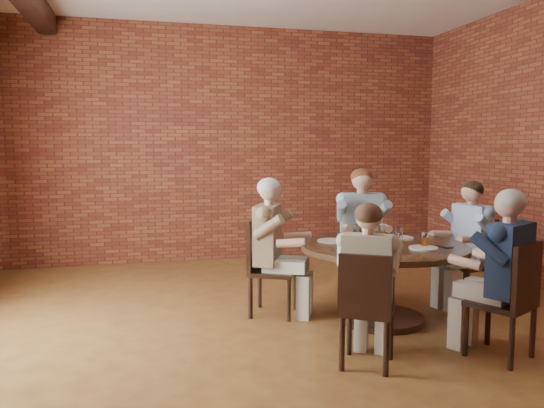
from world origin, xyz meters
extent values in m
plane|color=olive|center=(0.00, 0.00, 0.00)|extent=(7.00, 7.00, 0.00)
plane|color=brown|center=(0.00, 3.50, 1.70)|extent=(7.00, 0.00, 7.00)
cylinder|color=black|center=(0.90, 0.27, 0.03)|extent=(0.78, 0.78, 0.06)
cylinder|color=black|center=(0.90, 0.27, 0.35)|extent=(0.22, 0.22, 0.64)
cylinder|color=#3E2616|center=(0.90, 0.27, 0.72)|extent=(1.57, 1.57, 0.05)
cube|color=black|center=(1.98, 0.54, 0.43)|extent=(0.50, 0.50, 0.04)
cube|color=black|center=(2.16, 0.58, 0.69)|extent=(0.14, 0.41, 0.47)
cylinder|color=black|center=(1.77, 0.67, 0.21)|extent=(0.04, 0.04, 0.41)
cylinder|color=black|center=(1.85, 0.32, 0.21)|extent=(0.04, 0.04, 0.41)
cylinder|color=black|center=(2.11, 0.75, 0.21)|extent=(0.04, 0.04, 0.41)
cylinder|color=black|center=(2.19, 0.41, 0.21)|extent=(0.04, 0.04, 0.41)
cube|color=black|center=(1.10, 1.25, 0.43)|extent=(0.55, 0.55, 0.04)
cube|color=black|center=(1.15, 1.45, 0.72)|extent=(0.46, 0.13, 0.53)
cylinder|color=black|center=(0.86, 1.09, 0.21)|extent=(0.04, 0.04, 0.41)
cylinder|color=black|center=(1.26, 1.00, 0.21)|extent=(0.04, 0.04, 0.41)
cylinder|color=black|center=(0.95, 1.49, 0.21)|extent=(0.04, 0.04, 0.41)
cylinder|color=black|center=(1.34, 1.40, 0.21)|extent=(0.04, 0.04, 0.41)
cube|color=black|center=(-0.05, 0.74, 0.43)|extent=(0.58, 0.58, 0.04)
cube|color=black|center=(-0.23, 0.83, 0.70)|extent=(0.23, 0.41, 0.50)
cylinder|color=black|center=(0.04, 0.49, 0.21)|extent=(0.04, 0.04, 0.41)
cylinder|color=black|center=(0.20, 0.83, 0.21)|extent=(0.04, 0.04, 0.41)
cylinder|color=black|center=(-0.30, 0.66, 0.21)|extent=(0.04, 0.04, 0.41)
cylinder|color=black|center=(-0.14, 1.00, 0.21)|extent=(0.04, 0.04, 0.41)
cube|color=black|center=(0.34, -0.63, 0.43)|extent=(0.53, 0.53, 0.04)
cube|color=black|center=(0.24, -0.78, 0.67)|extent=(0.35, 0.24, 0.44)
cylinder|color=black|center=(0.56, -0.58, 0.21)|extent=(0.04, 0.04, 0.41)
cylinder|color=black|center=(0.28, -0.41, 0.21)|extent=(0.04, 0.04, 0.41)
cylinder|color=black|center=(0.39, -0.86, 0.21)|extent=(0.04, 0.04, 0.41)
cylinder|color=black|center=(0.11, -0.69, 0.21)|extent=(0.04, 0.04, 0.41)
cube|color=black|center=(1.42, -0.74, 0.43)|extent=(0.57, 0.57, 0.04)
cube|color=black|center=(1.51, -0.91, 0.69)|extent=(0.40, 0.23, 0.49)
cylinder|color=black|center=(1.50, -0.49, 0.21)|extent=(0.04, 0.04, 0.41)
cylinder|color=black|center=(1.17, -0.66, 0.21)|extent=(0.04, 0.04, 0.41)
cylinder|color=black|center=(1.67, -0.82, 0.21)|extent=(0.04, 0.04, 0.41)
cylinder|color=black|center=(1.34, -0.98, 0.21)|extent=(0.04, 0.04, 0.41)
cylinder|color=white|center=(1.20, 0.51, 0.76)|extent=(0.26, 0.26, 0.01)
cylinder|color=white|center=(0.92, 0.79, 0.76)|extent=(0.26, 0.26, 0.01)
cylinder|color=white|center=(0.47, 0.52, 0.76)|extent=(0.26, 0.26, 0.01)
cylinder|color=white|center=(1.14, -0.03, 0.76)|extent=(0.26, 0.26, 0.01)
cylinder|color=white|center=(1.11, 0.38, 0.82)|extent=(0.07, 0.07, 0.14)
cylinder|color=white|center=(0.99, 0.50, 0.82)|extent=(0.07, 0.07, 0.14)
cylinder|color=white|center=(0.77, 0.60, 0.82)|extent=(0.07, 0.07, 0.14)
cylinder|color=white|center=(0.72, 0.34, 0.82)|extent=(0.07, 0.07, 0.14)
cylinder|color=white|center=(0.62, 0.12, 0.82)|extent=(0.07, 0.07, 0.14)
cylinder|color=white|center=(0.72, -0.03, 0.82)|extent=(0.07, 0.07, 0.14)
cylinder|color=white|center=(0.92, 0.07, 0.82)|extent=(0.07, 0.07, 0.14)
cylinder|color=white|center=(1.19, 0.04, 0.82)|extent=(0.07, 0.07, 0.14)
cube|color=black|center=(1.38, 0.01, 0.75)|extent=(0.11, 0.17, 0.01)
camera|label=1|loc=(-1.30, -4.24, 1.65)|focal=35.00mm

